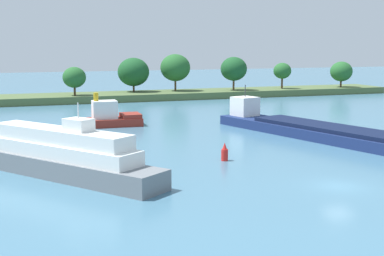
# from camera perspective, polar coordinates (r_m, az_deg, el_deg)

# --- Properties ---
(ground_plane) EXTENTS (400.00, 400.00, 0.00)m
(ground_plane) POSITION_cam_1_polar(r_m,az_deg,el_deg) (47.05, 15.37, -5.99)
(ground_plane) COLOR teal
(treeline_island) EXTENTS (99.74, 11.36, 9.67)m
(treeline_island) POSITION_cam_1_polar(r_m,az_deg,el_deg) (119.76, -0.40, 4.58)
(treeline_island) COLOR #4C6038
(treeline_island) RESTS_ON ground
(white_riverboat) EXTENTS (16.55, 20.92, 6.87)m
(white_riverboat) POSITION_cam_1_polar(r_m,az_deg,el_deg) (50.05, -14.12, -2.82)
(white_riverboat) COLOR slate
(white_riverboat) RESTS_ON ground
(tugboat) EXTENTS (10.34, 4.58, 4.93)m
(tugboat) POSITION_cam_1_polar(r_m,az_deg,el_deg) (79.04, -8.93, 1.11)
(tugboat) COLOR maroon
(tugboat) RESTS_ON ground
(cargo_barge) EXTENTS (15.76, 37.95, 5.89)m
(cargo_barge) POSITION_cam_1_polar(r_m,az_deg,el_deg) (69.17, 14.24, -0.41)
(cargo_barge) COLOR navy
(cargo_barge) RESTS_ON ground
(channel_buoy_red) EXTENTS (0.70, 0.70, 1.90)m
(channel_buoy_red) POSITION_cam_1_polar(r_m,az_deg,el_deg) (55.00, 3.50, -2.67)
(channel_buoy_red) COLOR red
(channel_buoy_red) RESTS_ON ground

